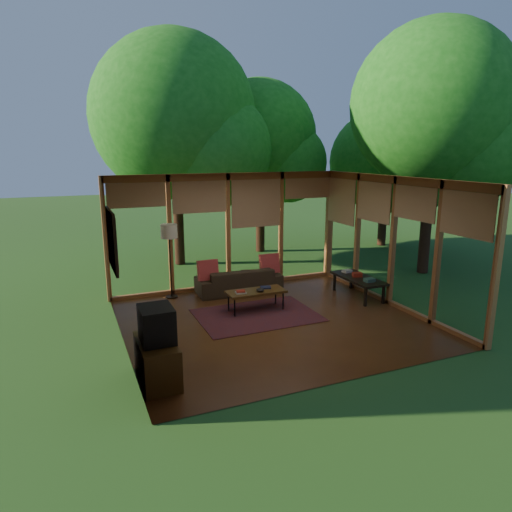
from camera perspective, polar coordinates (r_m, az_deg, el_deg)
name	(u,v)px	position (r m, az deg, el deg)	size (l,w,h in m)	color
floor	(272,322)	(8.84, 2.07, -8.20)	(5.50, 5.50, 0.00)	#583017
ceiling	(274,179)	(8.25, 2.23, 9.55)	(5.50, 5.50, 0.00)	white
wall_left	(120,268)	(7.72, -16.69, -1.40)	(0.04, 5.00, 2.70)	silver
wall_front	(351,291)	(6.34, 11.74, -4.25)	(5.50, 0.04, 2.70)	silver
window_wall_back	(228,231)	(10.72, -3.51, 3.09)	(5.50, 0.12, 2.70)	#9E5E31
window_wall_right	(393,242)	(9.90, 16.74, 1.72)	(0.12, 5.00, 2.70)	#9E5E31
exterior_lawn	(366,229)	(19.53, 13.59, 3.27)	(40.00, 40.00, 0.00)	#28541F
tree_nw	(174,117)	(13.08, -10.21, 16.76)	(4.47, 4.47, 6.32)	#341D13
tree_ne	(259,137)	(14.60, 0.43, 14.61)	(3.50, 3.50, 5.35)	#341D13
tree_se	(433,106)	(12.65, 21.24, 17.10)	(4.07, 4.07, 6.32)	#341D13
tree_far	(381,162)	(15.99, 15.41, 11.26)	(3.41, 3.41, 4.53)	#341D13
rug	(257,315)	(9.15, 0.11, -7.40)	(2.34, 1.66, 0.01)	maroon
sofa	(239,280)	(10.52, -2.16, -3.05)	(1.94, 0.76, 0.57)	#312618
pillow_left	(208,270)	(10.16, -6.04, -1.81)	(0.45, 0.15, 0.45)	maroon
pillow_right	(269,264)	(10.67, 1.69, -1.00)	(0.46, 0.15, 0.46)	maroon
ct_book_lower	(241,293)	(9.11, -1.92, -4.60)	(0.20, 0.15, 0.03)	#AAA29A
ct_book_upper	(241,291)	(9.10, -1.92, -4.42)	(0.17, 0.13, 0.03)	maroon
ct_book_side	(266,287)	(9.45, 1.20, -3.94)	(0.21, 0.16, 0.03)	#161B33
ct_bowl	(260,290)	(9.21, 0.52, -4.27)	(0.16, 0.16, 0.07)	black
media_cabinet	(157,361)	(6.77, -12.26, -12.70)	(0.50, 1.00, 0.60)	#4C3214
television	(157,324)	(6.56, -12.32, -8.34)	(0.45, 0.55, 0.50)	black
console_book_a	(369,280)	(10.07, 14.00, -2.94)	(0.21, 0.15, 0.08)	#31564A
console_book_b	(357,275)	(10.42, 12.53, -2.29)	(0.20, 0.15, 0.09)	maroon
console_book_c	(347,271)	(10.74, 11.30, -1.86)	(0.20, 0.15, 0.06)	#AAA29A
floor_lamp	(169,235)	(10.05, -10.80, 2.54)	(0.36, 0.36, 1.65)	black
coffee_table	(256,292)	(9.30, -0.01, -4.55)	(1.20, 0.50, 0.43)	#4C3214
side_console	(358,279)	(10.40, 12.67, -2.83)	(0.60, 1.40, 0.46)	black
wall_painting	(112,240)	(9.05, -17.55, 1.92)	(0.06, 1.35, 1.15)	black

